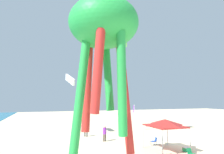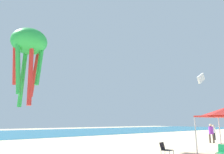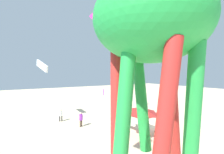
% 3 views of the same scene
% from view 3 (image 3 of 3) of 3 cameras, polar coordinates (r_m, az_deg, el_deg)
% --- Properties ---
extents(ground, '(120.00, 120.00, 0.10)m').
position_cam_3_polar(ground, '(21.36, 14.67, -16.70)').
color(ground, beige).
extents(canopy_tent, '(3.56, 3.02, 2.97)m').
position_cam_3_polar(canopy_tent, '(17.72, 9.99, -11.54)').
color(canopy_tent, '#B7B7BC').
rests_on(canopy_tent, ground).
extents(folding_chair_near_cooler, '(0.64, 0.72, 0.82)m').
position_cam_3_polar(folding_chair_near_cooler, '(14.29, 16.05, -23.91)').
color(folding_chair_near_cooler, black).
rests_on(folding_chair_near_cooler, ground).
extents(folding_chair_right_of_tent, '(0.64, 0.72, 0.82)m').
position_cam_3_polar(folding_chair_right_of_tent, '(20.21, 5.60, -16.17)').
color(folding_chair_right_of_tent, black).
rests_on(folding_chair_right_of_tent, ground).
extents(folding_chair_left_of_tent, '(0.71, 0.63, 0.82)m').
position_cam_3_polar(folding_chair_left_of_tent, '(16.96, 18.35, -19.74)').
color(folding_chair_left_of_tent, black).
rests_on(folding_chair_left_of_tent, ground).
extents(cooler_box, '(0.43, 0.63, 0.40)m').
position_cam_3_polar(cooler_box, '(19.11, 15.67, -18.12)').
color(cooler_box, '#1E8C4C').
rests_on(cooler_box, ground).
extents(banner_flag, '(0.36, 0.06, 3.94)m').
position_cam_3_polar(banner_flag, '(27.95, -2.88, -7.24)').
color(banner_flag, silver).
rests_on(banner_flag, ground).
extents(person_watching_sky, '(0.39, 0.39, 1.63)m').
position_cam_3_polar(person_watching_sky, '(23.71, -17.53, -12.35)').
color(person_watching_sky, black).
rests_on(person_watching_sky, ground).
extents(person_far_stroller, '(0.42, 0.42, 1.78)m').
position_cam_3_polar(person_far_stroller, '(20.87, -10.84, -13.97)').
color(person_far_stroller, brown).
rests_on(person_far_stroller, ground).
extents(kite_octopus_green, '(2.54, 2.54, 5.63)m').
position_cam_3_polar(kite_octopus_green, '(3.75, 13.53, 14.13)').
color(kite_octopus_green, green).
extents(kite_parafoil_white, '(3.21, 0.98, 1.95)m').
position_cam_3_polar(kite_parafoil_white, '(24.63, -23.31, 3.56)').
color(kite_parafoil_white, white).
extents(kite_diamond_magenta, '(1.90, 2.38, 4.27)m').
position_cam_3_polar(kite_diamond_magenta, '(25.02, -4.47, 20.21)').
color(kite_diamond_magenta, '#E02D9E').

